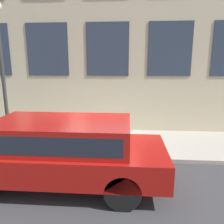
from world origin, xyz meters
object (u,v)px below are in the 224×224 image
at_px(fire_hydrant, 104,139).
at_px(parked_truck_red_near, 60,147).
at_px(person, 119,129).
at_px(street_lamp, 1,59).

bearing_deg(fire_hydrant, parked_truck_red_near, 154.41).
xyz_separation_m(person, street_lamp, (-0.28, 3.87, 2.37)).
bearing_deg(street_lamp, parked_truck_red_near, -129.39).
bearing_deg(parked_truck_red_near, fire_hydrant, -25.59).
height_order(fire_hydrant, parked_truck_red_near, parked_truck_red_near).
xyz_separation_m(person, parked_truck_red_near, (-2.31, 1.39, 0.20)).
height_order(parked_truck_red_near, street_lamp, street_lamp).
relative_size(fire_hydrant, street_lamp, 0.17).
bearing_deg(person, street_lamp, 30.71).
height_order(fire_hydrant, person, person).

